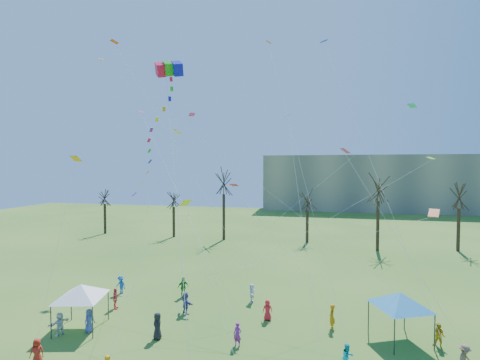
% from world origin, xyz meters
% --- Properties ---
extents(distant_building, '(60.00, 14.00, 15.00)m').
position_xyz_m(distant_building, '(22.00, 82.00, 7.50)').
color(distant_building, gray).
rests_on(distant_building, ground).
extents(bare_tree_row, '(71.52, 9.04, 11.64)m').
position_xyz_m(bare_tree_row, '(6.89, 36.03, 7.35)').
color(bare_tree_row, black).
rests_on(bare_tree_row, ground).
extents(big_box_kite, '(3.80, 5.75, 19.43)m').
position_xyz_m(big_box_kite, '(-5.75, 5.64, 13.75)').
color(big_box_kite, '#EF103A').
rests_on(big_box_kite, ground).
extents(canopy_tent_white, '(4.27, 4.27, 3.28)m').
position_xyz_m(canopy_tent_white, '(-12.05, 5.90, 2.78)').
color(canopy_tent_white, '#3F3F44').
rests_on(canopy_tent_white, ground).
extents(canopy_tent_blue, '(4.12, 4.12, 3.34)m').
position_xyz_m(canopy_tent_blue, '(10.26, 8.76, 2.83)').
color(canopy_tent_blue, '#3F3F44').
rests_on(canopy_tent_blue, ground).
extents(festival_crowd, '(27.09, 14.19, 1.86)m').
position_xyz_m(festival_crowd, '(-1.70, 6.67, 0.85)').
color(festival_crowd, '#B12216').
rests_on(festival_crowd, ground).
extents(small_kites_aloft, '(29.59, 19.06, 35.75)m').
position_xyz_m(small_kites_aloft, '(-1.34, 11.52, 14.26)').
color(small_kites_aloft, orange).
rests_on(small_kites_aloft, ground).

